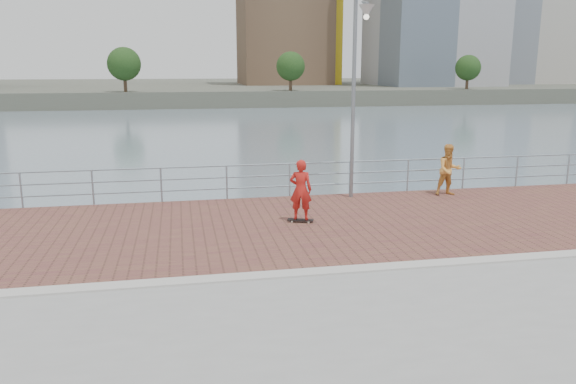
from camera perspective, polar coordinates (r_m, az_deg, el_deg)
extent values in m
plane|color=slate|center=(12.55, 1.82, -16.90)|extent=(400.00, 400.00, 0.00)
cube|color=brown|center=(15.04, -1.17, -3.49)|extent=(40.00, 6.80, 0.02)
cube|color=#B7B5AD|center=(11.69, 1.89, -8.21)|extent=(40.00, 0.40, 0.06)
cube|color=#4C5142|center=(133.26, -10.11, 10.31)|extent=(320.00, 95.00, 2.50)
cylinder|color=#8C9EA8|center=(18.62, -25.47, 0.13)|extent=(0.06, 0.06, 1.10)
cylinder|color=#8C9EA8|center=(18.21, -19.21, 0.40)|extent=(0.06, 0.06, 1.10)
cylinder|color=#8C9EA8|center=(18.02, -12.75, 0.67)|extent=(0.06, 0.06, 1.10)
cylinder|color=#8C9EA8|center=(18.07, -6.24, 0.94)|extent=(0.06, 0.06, 1.10)
cylinder|color=#8C9EA8|center=(18.35, 0.16, 1.20)|extent=(0.06, 0.06, 1.10)
cylinder|color=#8C9EA8|center=(18.85, 6.30, 1.43)|extent=(0.06, 0.06, 1.10)
cylinder|color=#8C9EA8|center=(19.55, 12.06, 1.63)|extent=(0.06, 0.06, 1.10)
cylinder|color=#8C9EA8|center=(20.43, 17.37, 1.80)|extent=(0.06, 0.06, 1.10)
cylinder|color=#8C9EA8|center=(21.48, 22.20, 1.94)|extent=(0.06, 0.06, 1.10)
cylinder|color=#8C9EA8|center=(22.66, 26.56, 2.05)|extent=(0.06, 0.06, 1.10)
cylinder|color=#8C9EA8|center=(18.08, -3.03, 2.78)|extent=(39.00, 0.05, 0.05)
cylinder|color=#8C9EA8|center=(18.15, -3.02, 1.62)|extent=(39.00, 0.05, 0.05)
cylinder|color=#8C9EA8|center=(18.22, -3.01, 0.50)|extent=(39.00, 0.05, 0.05)
cylinder|color=slate|center=(18.02, 6.65, 9.10)|extent=(0.12, 0.12, 6.20)
cone|color=#B2B2AD|center=(17.10, 8.01, 18.59)|extent=(0.45, 0.45, 0.36)
cube|color=black|center=(15.37, 1.28, -2.84)|extent=(0.73, 0.40, 0.03)
cylinder|color=beige|center=(15.35, 0.41, -3.02)|extent=(0.06, 0.05, 0.05)
cylinder|color=beige|center=(15.30, 2.11, -3.07)|extent=(0.06, 0.05, 0.05)
cylinder|color=beige|center=(15.47, 0.47, -2.89)|extent=(0.06, 0.05, 0.05)
cylinder|color=beige|center=(15.42, 2.15, -2.95)|extent=(0.06, 0.05, 0.05)
imported|color=red|center=(15.17, 1.30, 0.24)|extent=(0.70, 0.57, 1.65)
imported|color=gold|center=(19.20, 16.04, 2.17)|extent=(0.85, 0.68, 1.69)
cube|color=brown|center=(123.26, -0.49, 18.01)|extent=(18.00, 18.00, 30.52)
cylinder|color=#473323|center=(87.98, -16.23, 10.97)|extent=(0.50, 0.50, 3.80)
sphere|color=#193814|center=(87.97, -16.32, 12.38)|extent=(4.89, 4.89, 4.89)
cylinder|color=#473323|center=(89.39, 0.26, 11.38)|extent=(0.50, 0.50, 3.49)
sphere|color=#193814|center=(89.36, 0.26, 12.66)|extent=(4.49, 4.49, 4.49)
cylinder|color=#473323|center=(99.69, 17.75, 10.86)|extent=(0.50, 0.50, 3.26)
sphere|color=#193814|center=(99.67, 17.82, 11.93)|extent=(4.20, 4.20, 4.20)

